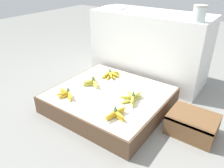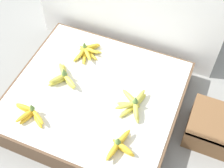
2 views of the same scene
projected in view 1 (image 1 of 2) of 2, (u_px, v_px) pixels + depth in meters
The scene contains 11 objects.
ground_plane at pixel (110, 107), 2.24m from camera, with size 10.00×10.00×0.00m, color gray.
display_platform at pixel (110, 100), 2.20m from camera, with size 1.07×0.99×0.18m.
back_vendor_table at pixel (149, 47), 2.67m from camera, with size 1.37×0.57×0.82m.
wooden_crate at pixel (192, 124), 1.85m from camera, with size 0.39×0.30×0.18m.
banana_bunch_front_left at pixel (66, 94), 2.06m from camera, with size 0.24×0.13×0.10m.
banana_bunch_front_midleft at pixel (116, 114), 1.78m from camera, with size 0.15×0.23×0.11m.
banana_bunch_middle_left at pixel (92, 82), 2.27m from camera, with size 0.21×0.22×0.11m.
banana_bunch_middle_midleft at pixel (132, 98), 2.00m from camera, with size 0.19×0.24×0.11m.
banana_bunch_back_left at pixel (111, 75), 2.44m from camera, with size 0.16×0.23×0.10m.
glass_jar at pixel (199, 13), 1.99m from camera, with size 0.12×0.12×0.15m.
foam_tray_white at pixel (115, 7), 2.71m from camera, with size 0.29×0.19×0.02m.
Camera 1 is at (1.11, -1.50, 1.27)m, focal length 35.00 mm.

